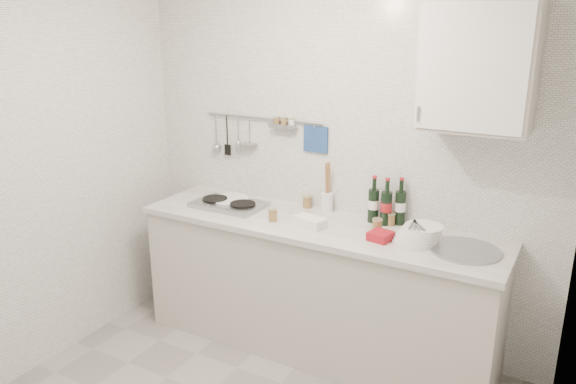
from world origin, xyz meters
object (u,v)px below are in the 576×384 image
object	(u,v)px
plate_stack_hob	(229,201)
plate_stack_sink	(419,234)
wall_cabinet	(478,66)
wine_bottles	(387,201)
utensil_crock	(327,200)

from	to	relation	value
plate_stack_hob	plate_stack_sink	size ratio (longest dim) A/B	0.99
wall_cabinet	wine_bottles	distance (m)	1.02
wall_cabinet	utensil_crock	world-z (taller)	wall_cabinet
wall_cabinet	plate_stack_sink	size ratio (longest dim) A/B	2.41
plate_stack_sink	wall_cabinet	bearing A→B (deg)	27.02
wall_cabinet	plate_stack_sink	world-z (taller)	wall_cabinet
plate_stack_sink	wine_bottles	size ratio (longest dim) A/B	0.94
plate_stack_sink	utensil_crock	size ratio (longest dim) A/B	0.82
utensil_crock	wall_cabinet	bearing A→B (deg)	-7.85
plate_stack_hob	wine_bottles	size ratio (longest dim) A/B	0.93
wall_cabinet	plate_stack_hob	bearing A→B (deg)	-177.91
plate_stack_sink	utensil_crock	world-z (taller)	utensil_crock
plate_stack_hob	utensil_crock	distance (m)	0.72
plate_stack_hob	wall_cabinet	bearing A→B (deg)	2.09
utensil_crock	plate_stack_sink	bearing A→B (deg)	-18.81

